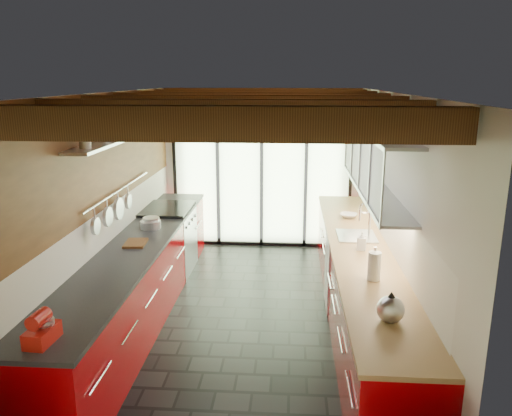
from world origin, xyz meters
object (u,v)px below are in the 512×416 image
(kettle, at_px, (391,308))
(soap_bottle, at_px, (362,241))
(bowl, at_px, (349,216))
(paper_towel, at_px, (374,266))
(stand_mixer, at_px, (42,329))

(kettle, height_order, soap_bottle, kettle)
(kettle, xyz_separation_m, bowl, (0.00, 2.98, -0.08))
(kettle, height_order, bowl, kettle)
(soap_bottle, bearing_deg, kettle, -90.00)
(soap_bottle, relative_size, bowl, 0.94)
(kettle, relative_size, soap_bottle, 1.33)
(paper_towel, bearing_deg, stand_mixer, -152.68)
(soap_bottle, bearing_deg, stand_mixer, -139.53)
(stand_mixer, relative_size, soap_bottle, 1.34)
(stand_mixer, bearing_deg, paper_towel, 27.32)
(stand_mixer, height_order, paper_towel, paper_towel)
(paper_towel, xyz_separation_m, soap_bottle, (0.00, 0.86, -0.03))
(paper_towel, bearing_deg, kettle, -90.00)
(stand_mixer, distance_m, bowl, 4.31)
(stand_mixer, distance_m, kettle, 2.59)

